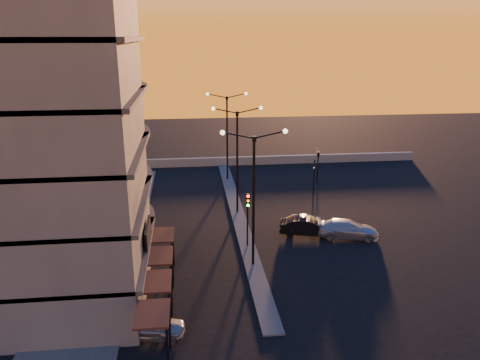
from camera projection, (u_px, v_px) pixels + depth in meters
name	position (u px, v px, depth m)	size (l,w,h in m)	color
ground	(253.00, 265.00, 32.24)	(120.00, 120.00, 0.00)	black
sidewalk_west	(106.00, 247.00, 34.88)	(5.00, 40.00, 0.12)	#484745
median	(237.00, 212.00, 41.71)	(1.20, 36.00, 0.12)	#484745
parapet	(240.00, 161.00, 56.97)	(44.00, 0.50, 1.00)	slate
building	(17.00, 94.00, 27.21)	(14.35, 17.08, 25.00)	#625D56
streetlamp_near	(254.00, 188.00, 30.57)	(4.32, 0.32, 9.51)	black
streetlamp_mid	(237.00, 152.00, 40.06)	(4.32, 0.32, 9.51)	black
streetlamp_far	(227.00, 130.00, 49.55)	(4.32, 0.32, 9.51)	black
traffic_light_main	(248.00, 211.00, 34.10)	(0.28, 0.44, 4.25)	black
signal_east_a	(314.00, 176.00, 45.81)	(0.13, 0.16, 3.60)	black
signal_east_b	(318.00, 154.00, 49.42)	(0.42, 1.99, 3.60)	black
car_hatchback	(149.00, 326.00, 24.45)	(1.51, 3.74, 1.27)	#929598
car_sedan	(307.00, 226.00, 36.99)	(1.52, 4.35, 1.43)	black
car_wagon	(347.00, 229.00, 36.52)	(1.94, 4.77, 1.38)	#AEB2B6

